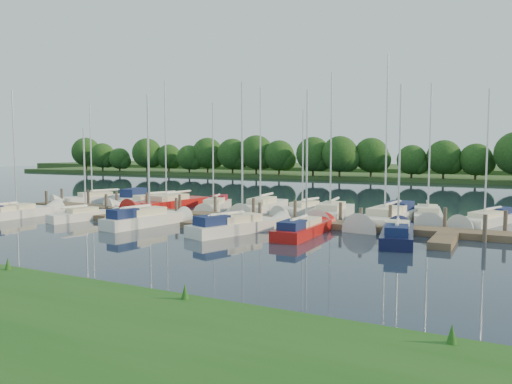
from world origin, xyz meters
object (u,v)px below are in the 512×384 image
at_px(dock, 221,218).
at_px(motorboat, 133,200).
at_px(sailboat_n_5, 262,208).
at_px(sailboat_n_0, 95,200).
at_px(sailboat_s_2, 145,221).

xyz_separation_m(dock, motorboat, (-14.18, 6.47, 0.17)).
height_order(dock, sailboat_n_5, sailboat_n_5).
relative_size(sailboat_n_0, sailboat_s_2, 1.09).
xyz_separation_m(sailboat_n_5, sailboat_s_2, (-3.58, -10.93, 0.06)).
bearing_deg(sailboat_s_2, sailboat_n_5, 80.47).
bearing_deg(sailboat_n_0, sailboat_n_5, -154.26).
distance_m(sailboat_n_0, sailboat_n_5, 18.27).
relative_size(motorboat, sailboat_n_5, 0.56).
xyz_separation_m(sailboat_n_0, sailboat_n_5, (18.24, 1.12, 0.01)).
bearing_deg(sailboat_n_0, sailboat_s_2, 168.42).
relative_size(sailboat_n_0, sailboat_n_5, 0.94).
height_order(sailboat_n_5, sailboat_s_2, sailboat_n_5).
height_order(motorboat, sailboat_n_5, sailboat_n_5).
xyz_separation_m(dock, sailboat_n_5, (0.25, 6.30, 0.08)).
bearing_deg(motorboat, sailboat_n_5, 168.48).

